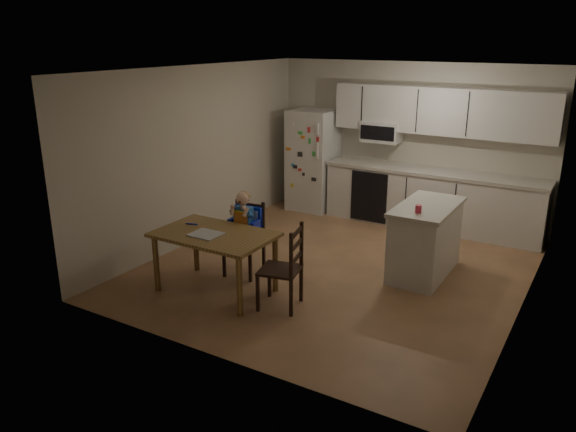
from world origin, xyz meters
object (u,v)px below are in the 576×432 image
Objects in this scene: refrigerator at (313,160)px; red_cup at (418,209)px; kitchen_island at (425,240)px; chair_booster at (245,224)px; dining_table at (215,241)px; chair_side at (288,262)px.

refrigerator is 3.34m from red_cup.
refrigerator is 3.14m from kitchen_island.
refrigerator reaches higher than chair_booster.
chair_side is (0.94, 0.07, -0.09)m from dining_table.
refrigerator is at bearing 95.60° from chair_booster.
kitchen_island is at bearing -34.67° from refrigerator.
chair_side is at bearing -127.13° from red_cup.
refrigerator reaches higher than red_cup.
chair_booster is at bearing -77.83° from refrigerator.
kitchen_island is 2.25m from chair_booster.
red_cup is 2.10m from chair_booster.
dining_table is 1.25× the size of chair_booster.
dining_table is at bearing -96.08° from chair_booster.
chair_booster reaches higher than red_cup.
chair_booster is (-1.94, -0.76, -0.30)m from red_cup.
red_cup is (2.56, -2.13, 0.11)m from refrigerator.
refrigerator is 1.58× the size of chair_booster.
red_cup is 1.69m from chair_side.
chair_side is at bearing 4.35° from dining_table.
kitchen_island is 1.30× the size of chair_side.
refrigerator is at bearing -168.66° from chair_side.
dining_table is 0.62m from chair_booster.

